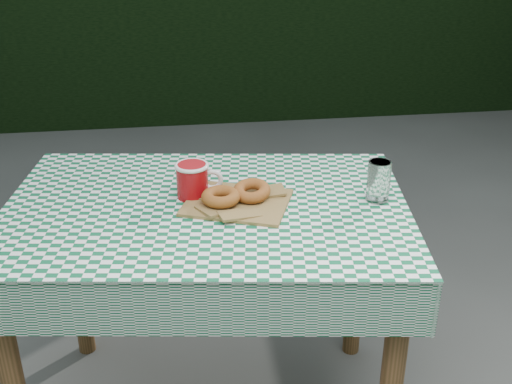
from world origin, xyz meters
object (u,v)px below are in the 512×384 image
paper_bag (237,202)px  drinking_glass (379,181)px  coffee_mug (192,181)px  table (210,317)px

paper_bag → drinking_glass: size_ratio=2.38×
drinking_glass → coffee_mug: bearing=169.8°
drinking_glass → table: bearing=176.3°
table → paper_bag: size_ratio=3.95×
table → drinking_glass: drinking_glass is taller
paper_bag → drinking_glass: drinking_glass is taller
paper_bag → table: bearing=177.9°
table → drinking_glass: (0.48, -0.03, 0.44)m
coffee_mug → drinking_glass: 0.52m
coffee_mug → paper_bag: bearing=-25.2°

